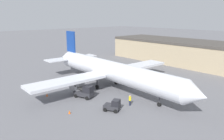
% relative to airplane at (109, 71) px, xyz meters
% --- Properties ---
extents(ground_plane, '(400.00, 400.00, 0.00)m').
position_rel_airplane_xyz_m(ground_plane, '(0.91, -0.02, -3.64)').
color(ground_plane, slate).
extents(airplane, '(40.84, 33.64, 10.84)m').
position_rel_airplane_xyz_m(airplane, '(0.00, 0.00, 0.00)').
color(airplane, silver).
rests_on(airplane, ground_plane).
extents(ground_crew_worker, '(0.40, 0.40, 1.82)m').
position_rel_airplane_xyz_m(ground_crew_worker, '(9.41, -3.55, -2.67)').
color(ground_crew_worker, '#1E2338').
rests_on(ground_crew_worker, ground_plane).
extents(baggage_tug, '(2.94, 2.74, 1.84)m').
position_rel_airplane_xyz_m(baggage_tug, '(9.10, -7.00, -2.80)').
color(baggage_tug, '#2D2D33').
rests_on(baggage_tug, ground_plane).
extents(belt_loader_truck, '(3.89, 2.87, 2.34)m').
position_rel_airplane_xyz_m(belt_loader_truck, '(1.53, -7.08, -2.55)').
color(belt_loader_truck, '#2D2D33').
rests_on(belt_loader_truck, ground_plane).
extents(safety_cone_near, '(0.36, 0.36, 0.55)m').
position_rel_airplane_xyz_m(safety_cone_near, '(-3.75, -12.02, -3.36)').
color(safety_cone_near, '#EF590F').
rests_on(safety_cone_near, ground_plane).
extents(safety_cone_far, '(0.36, 0.36, 0.55)m').
position_rel_airplane_xyz_m(safety_cone_far, '(5.49, -12.75, -3.36)').
color(safety_cone_far, '#EF590F').
rests_on(safety_cone_far, ground_plane).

